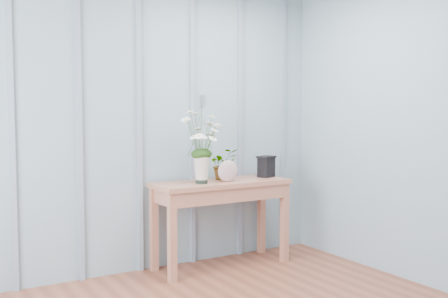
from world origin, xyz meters
TOP-DOWN VIEW (x-y plane):
  - room_shell at (0.00, 0.92)m, footprint 4.00×4.50m
  - sideboard at (0.90, 1.99)m, footprint 1.20×0.45m
  - daisy_vase at (0.68, 1.94)m, footprint 0.45×0.34m
  - spider_plant at (0.97, 2.07)m, footprint 0.25×0.22m
  - felt_disc_vessel at (0.92, 1.91)m, footprint 0.19×0.07m
  - carved_box at (1.39, 2.01)m, footprint 0.19×0.17m

SIDE VIEW (x-z plane):
  - sideboard at x=0.90m, z-range 0.26..1.01m
  - felt_disc_vessel at x=0.92m, z-range 0.75..0.94m
  - carved_box at x=1.39m, z-range 0.75..0.95m
  - spider_plant at x=0.97m, z-range 0.75..1.02m
  - daisy_vase at x=0.68m, z-range 0.83..1.47m
  - room_shell at x=0.00m, z-range 0.74..3.24m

